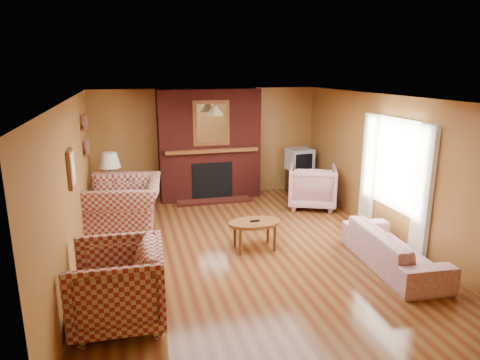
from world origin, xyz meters
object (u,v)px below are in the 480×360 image
object	(u,v)px
fireplace	(210,146)
floral_sofa	(393,249)
plaid_loveseat	(125,206)
crt_tv	(300,159)
floral_armchair	(312,186)
coffee_table	(255,225)
tv_stand	(299,181)
table_lamp	(110,168)
plaid_armchair	(117,285)
side_table	(112,200)

from	to	relation	value
fireplace	floral_sofa	bearing A→B (deg)	-65.18
plaid_loveseat	crt_tv	distance (m)	4.18
plaid_loveseat	floral_armchair	xyz separation A→B (m)	(3.78, 0.46, -0.02)
floral_sofa	crt_tv	world-z (taller)	crt_tv
floral_armchair	coffee_table	size ratio (longest dim) A/B	1.15
plaid_loveseat	tv_stand	xyz separation A→B (m)	(3.90, 1.47, -0.19)
floral_armchair	coffee_table	bearing A→B (deg)	68.43
plaid_loveseat	table_lamp	distance (m)	1.23
table_lamp	tv_stand	size ratio (longest dim) A/B	1.25
plaid_loveseat	plaid_armchair	world-z (taller)	plaid_armchair
floral_sofa	coffee_table	world-z (taller)	floral_sofa
fireplace	side_table	size ratio (longest dim) A/B	4.49
crt_tv	table_lamp	bearing A→B (deg)	-175.26
coffee_table	plaid_armchair	bearing A→B (deg)	-142.72
plaid_loveseat	side_table	distance (m)	1.16
plaid_armchair	side_table	xyz separation A→B (m)	(-0.15, 4.03, -0.20)
floral_sofa	crt_tv	bearing A→B (deg)	2.01
plaid_armchair	floral_armchair	bearing A→B (deg)	133.48
coffee_table	crt_tv	distance (m)	3.41
tv_stand	floral_sofa	bearing A→B (deg)	-87.34
floral_armchair	crt_tv	distance (m)	1.07
table_lamp	tv_stand	bearing A→B (deg)	4.82
fireplace	plaid_armchair	world-z (taller)	fireplace
plaid_loveseat	tv_stand	distance (m)	4.17
plaid_armchair	side_table	size ratio (longest dim) A/B	1.92
plaid_loveseat	coffee_table	distance (m)	2.39
table_lamp	side_table	bearing A→B (deg)	0.00
fireplace	crt_tv	xyz separation A→B (m)	(2.05, -0.19, -0.38)
coffee_table	table_lamp	xyz separation A→B (m)	(-2.24, 2.44, 0.52)
plaid_loveseat	floral_armchair	size ratio (longest dim) A/B	1.48
fireplace	coffee_table	bearing A→B (deg)	-87.38
plaid_loveseat	side_table	size ratio (longest dim) A/B	2.69
table_lamp	floral_armchair	bearing A→B (deg)	-9.25
floral_sofa	crt_tv	xyz separation A→B (m)	(0.15, 3.92, 0.52)
plaid_armchair	floral_armchair	size ratio (longest dim) A/B	1.06
side_table	floral_armchair	bearing A→B (deg)	-9.25
tv_stand	plaid_loveseat	bearing A→B (deg)	-154.52
tv_stand	crt_tv	xyz separation A→B (m)	(0.00, -0.01, 0.52)
floral_sofa	tv_stand	bearing A→B (deg)	2.01
plaid_armchair	floral_armchair	distance (m)	5.14
coffee_table	crt_tv	size ratio (longest dim) A/B	1.49
plaid_loveseat	plaid_armchair	size ratio (longest dim) A/B	1.40
tv_stand	side_table	bearing A→B (deg)	-170.33
crt_tv	side_table	bearing A→B (deg)	-175.26
side_table	crt_tv	world-z (taller)	crt_tv
floral_armchair	table_lamp	distance (m)	4.11
floral_sofa	floral_armchair	distance (m)	2.92
floral_armchair	tv_stand	bearing A→B (deg)	-73.29
coffee_table	fireplace	bearing A→B (deg)	92.62
fireplace	tv_stand	distance (m)	2.25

